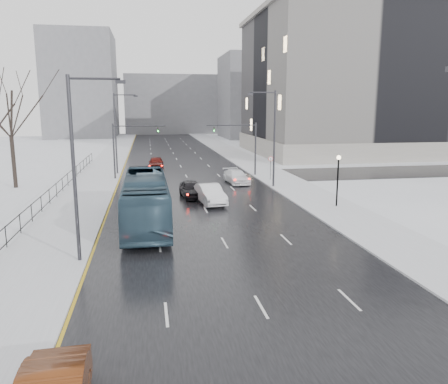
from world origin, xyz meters
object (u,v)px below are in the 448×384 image
tree_park_e (16,189)px  lamppost_r_mid (338,173)px  mast_signal_right (247,143)px  sedan_right_near (210,194)px  bus (146,200)px  streetlight_l_near (78,161)px  streetlight_l_far (117,129)px  sedan_right_far (236,177)px  sedan_center_far (156,163)px  mast_signal_left (123,144)px  streetlight_r_mid (272,134)px  no_uturn_sign (271,161)px  sedan_center_near (192,189)px

tree_park_e → lamppost_r_mid: bearing=-25.6°
mast_signal_right → sedan_right_near: (-6.64, -14.68, -3.22)m
bus → sedan_right_near: size_ratio=2.52×
streetlight_l_near → lamppost_r_mid: bearing=27.6°
streetlight_l_far → sedan_right_far: size_ratio=1.98×
sedan_center_far → tree_park_e: bearing=-138.9°
mast_signal_left → sedan_right_near: size_ratio=1.26×
lamppost_r_mid → bus: 16.09m
streetlight_l_near → sedan_right_near: size_ratio=1.94×
mast_signal_left → sedan_right_far: bearing=-21.6°
streetlight_r_mid → streetlight_l_far: same height
sedan_right_near → lamppost_r_mid: bearing=-25.8°
streetlight_r_mid → mast_signal_left: size_ratio=1.54×
streetlight_l_near → lamppost_r_mid: (19.17, 10.00, -2.67)m
streetlight_r_mid → tree_park_e: bearing=171.4°
streetlight_r_mid → mast_signal_right: 8.18m
lamppost_r_mid → sedan_right_near: bearing=162.2°
no_uturn_sign → sedan_center_far: 17.48m
sedan_right_near → bus: bearing=-139.6°
streetlight_l_near → bus: 8.75m
sedan_center_near → sedan_center_far: bearing=92.7°
streetlight_l_near → sedan_right_near: bearing=56.4°
bus → sedan_center_near: bus is taller
streetlight_r_mid → mast_signal_right: bearing=96.0°
no_uturn_sign → sedan_right_near: 13.73m
streetlight_l_far → mast_signal_right: size_ratio=1.54×
bus → sedan_center_far: bus is taller
mast_signal_right → sedan_center_near: mast_signal_right is taller
mast_signal_left → mast_signal_right: bearing=0.0°
streetlight_r_mid → sedan_center_far: streetlight_r_mid is taller
no_uturn_sign → streetlight_r_mid: bearing=-104.5°
mast_signal_right → streetlight_l_near: bearing=-119.0°
sedan_right_far → sedan_center_far: 15.41m
tree_park_e → mast_signal_left: size_ratio=2.08×
streetlight_r_mid → sedan_center_near: (-8.80, -3.85, -4.79)m
no_uturn_sign → streetlight_l_near: bearing=-125.9°
streetlight_r_mid → streetlight_l_near: size_ratio=1.00×
lamppost_r_mid → mast_signal_left: bearing=135.5°
mast_signal_right → no_uturn_sign: size_ratio=2.41×
mast_signal_right → sedan_right_far: size_ratio=1.29×
mast_signal_left → no_uturn_sign: mast_signal_left is taller
mast_signal_left → sedan_right_far: (12.37, -4.89, -3.33)m
streetlight_l_near → mast_signal_left: size_ratio=1.54×
tree_park_e → sedan_right_far: bearing=-2.2°
sedan_center_near → bus: bearing=-120.4°
tree_park_e → sedan_right_near: (18.89, -10.68, 0.89)m
streetlight_r_mid → sedan_right_far: bearing=135.1°
streetlight_l_far → sedan_center_near: size_ratio=2.15×
streetlight_l_near → lamppost_r_mid: streetlight_l_near is taller
streetlight_r_mid → lamppost_r_mid: streetlight_r_mid is taller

